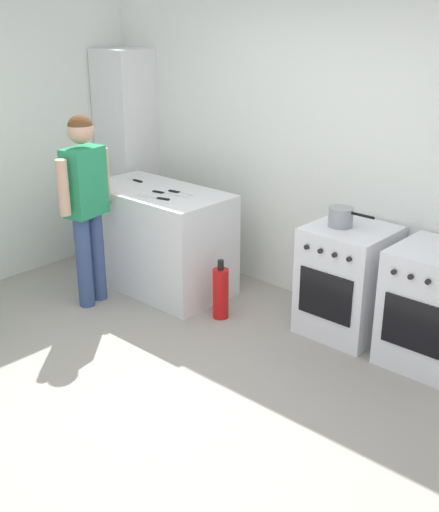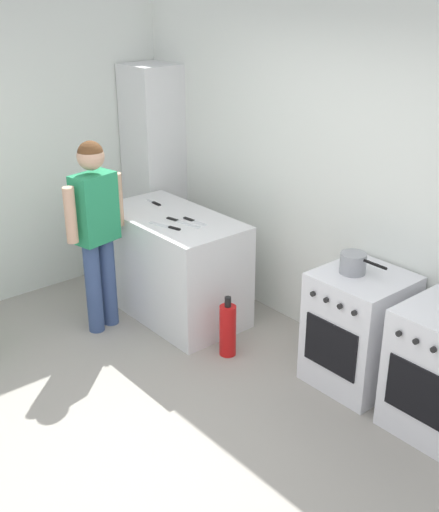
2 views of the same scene
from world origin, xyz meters
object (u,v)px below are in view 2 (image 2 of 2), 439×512
at_px(knife_bread, 182,222).
at_px(oven_left, 359,329).
at_px(pot, 353,263).
at_px(fire_extinguisher, 228,330).
at_px(person, 96,222).
at_px(larder_cabinet, 154,170).
at_px(knife_chef, 166,226).
at_px(knife_paring, 154,203).
at_px(knife_utility, 194,221).

bearing_deg(knife_bread, oven_left, 15.17).
height_order(oven_left, pot, pot).
relative_size(knife_bread, fire_extinguisher, 0.70).
xyz_separation_m(person, larder_cabinet, (-0.77, 1.09, 0.05)).
bearing_deg(knife_chef, fire_extinguisher, 7.54).
bearing_deg(larder_cabinet, person, -54.82).
distance_m(knife_bread, knife_paring, 0.55).
bearing_deg(larder_cabinet, pot, -2.93).
bearing_deg(knife_paring, oven_left, 8.37).
height_order(person, larder_cabinet, larder_cabinet).
bearing_deg(person, pot, 28.16).
height_order(knife_paring, knife_chef, same).
distance_m(knife_utility, fire_extinguisher, 0.93).
height_order(knife_bread, person, person).
xyz_separation_m(knife_chef, larder_cabinet, (-1.12, 0.67, 0.10)).
bearing_deg(person, oven_left, 27.86).
relative_size(person, larder_cabinet, 0.80).
bearing_deg(larder_cabinet, knife_paring, -34.71).
xyz_separation_m(oven_left, fire_extinguisher, (-0.87, -0.48, -0.21)).
relative_size(knife_paring, fire_extinguisher, 0.42).
distance_m(oven_left, fire_extinguisher, 1.01).
relative_size(knife_chef, person, 0.19).
xyz_separation_m(pot, knife_bread, (-1.44, -0.38, -0.02)).
relative_size(knife_paring, larder_cabinet, 0.11).
bearing_deg(knife_paring, knife_chef, -25.93).
xyz_separation_m(knife_chef, fire_extinguisher, (0.66, 0.09, -0.69)).
height_order(oven_left, person, person).
bearing_deg(pot, knife_bread, -165.13).
distance_m(knife_paring, fire_extinguisher, 1.39).
height_order(knife_chef, fire_extinguisher, knife_chef).
relative_size(knife_bread, person, 0.22).
xyz_separation_m(oven_left, larder_cabinet, (-2.65, 0.10, 0.57)).
height_order(knife_bread, knife_utility, same).
relative_size(pot, knife_utility, 1.44).
distance_m(person, fire_extinguisher, 1.35).
bearing_deg(oven_left, knife_bread, -164.83).
height_order(knife_bread, fire_extinguisher, knife_bread).
relative_size(pot, larder_cabinet, 0.18).
xyz_separation_m(pot, knife_chef, (-1.45, -0.54, -0.02)).
height_order(knife_chef, person, person).
bearing_deg(knife_bread, knife_utility, 64.35).
relative_size(oven_left, knife_utility, 3.37).
bearing_deg(oven_left, knife_paring, -171.63).
distance_m(oven_left, knife_chef, 1.70).
xyz_separation_m(person, fire_extinguisher, (1.01, 0.51, -0.73)).
bearing_deg(larder_cabinet, knife_bread, -24.46).
bearing_deg(fire_extinguisher, knife_paring, 171.70).
height_order(oven_left, larder_cabinet, larder_cabinet).
distance_m(pot, knife_utility, 1.43).
bearing_deg(oven_left, fire_extinguisher, -151.22).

